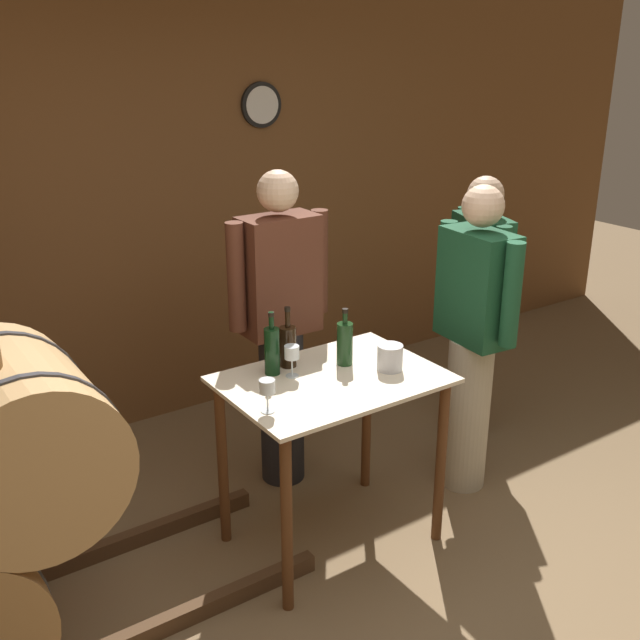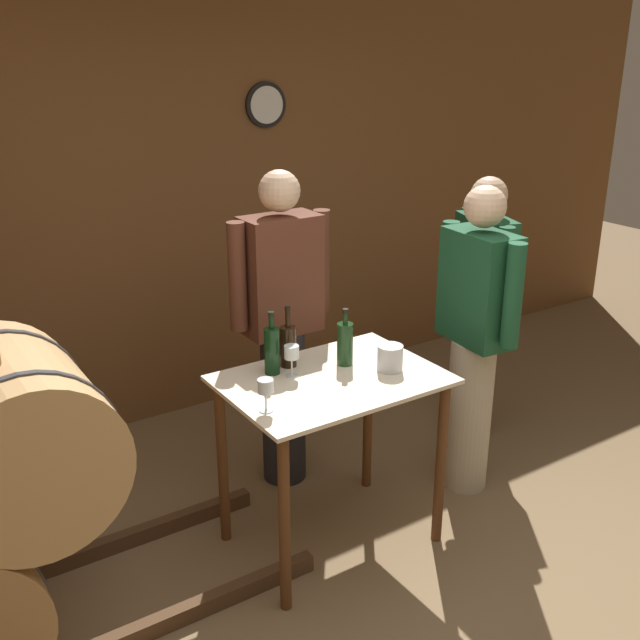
# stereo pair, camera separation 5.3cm
# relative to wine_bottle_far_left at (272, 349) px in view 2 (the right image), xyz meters

# --- Properties ---
(ground_plane) EXTENTS (14.00, 14.00, 0.00)m
(ground_plane) POSITION_rel_wine_bottle_far_left_xyz_m (0.22, -0.94, -1.00)
(ground_plane) COLOR brown
(back_wall) EXTENTS (8.40, 0.08, 2.70)m
(back_wall) POSITION_rel_wine_bottle_far_left_xyz_m (0.22, 1.54, 0.35)
(back_wall) COLOR brown
(back_wall) RESTS_ON ground_plane
(tasting_table) EXTENTS (0.99, 0.70, 0.88)m
(tasting_table) POSITION_rel_wine_bottle_far_left_xyz_m (0.20, -0.19, -0.30)
(tasting_table) COLOR beige
(tasting_table) RESTS_ON ground_plane
(wine_bottle_far_left) EXTENTS (0.07, 0.07, 0.30)m
(wine_bottle_far_left) POSITION_rel_wine_bottle_far_left_xyz_m (0.00, 0.00, 0.00)
(wine_bottle_far_left) COLOR black
(wine_bottle_far_left) RESTS_ON tasting_table
(wine_bottle_left) EXTENTS (0.08, 0.08, 0.30)m
(wine_bottle_left) POSITION_rel_wine_bottle_far_left_xyz_m (0.11, 0.03, -0.01)
(wine_bottle_left) COLOR black
(wine_bottle_left) RESTS_ON tasting_table
(wine_bottle_center) EXTENTS (0.08, 0.08, 0.28)m
(wine_bottle_center) POSITION_rel_wine_bottle_far_left_xyz_m (0.34, -0.10, -0.01)
(wine_bottle_center) COLOR #193819
(wine_bottle_center) RESTS_ON tasting_table
(wine_glass_near_left) EXTENTS (0.07, 0.07, 0.14)m
(wine_glass_near_left) POSITION_rel_wine_bottle_far_left_xyz_m (-0.21, -0.31, -0.01)
(wine_glass_near_left) COLOR silver
(wine_glass_near_left) RESTS_ON tasting_table
(wine_glass_near_center) EXTENTS (0.07, 0.07, 0.15)m
(wine_glass_near_center) POSITION_rel_wine_bottle_far_left_xyz_m (0.06, -0.08, -0.01)
(wine_glass_near_center) COLOR silver
(wine_glass_near_center) RESTS_ON tasting_table
(ice_bucket) EXTENTS (0.12, 0.12, 0.12)m
(ice_bucket) POSITION_rel_wine_bottle_far_left_xyz_m (0.48, -0.27, -0.06)
(ice_bucket) COLOR silver
(ice_bucket) RESTS_ON tasting_table
(person_host) EXTENTS (0.59, 0.24, 1.73)m
(person_host) POSITION_rel_wine_bottle_far_left_xyz_m (0.31, 0.43, -0.08)
(person_host) COLOR #232328
(person_host) RESTS_ON ground_plane
(person_visitor_with_scarf) EXTENTS (0.25, 0.59, 1.67)m
(person_visitor_with_scarf) POSITION_rel_wine_bottle_far_left_xyz_m (1.10, -0.19, -0.12)
(person_visitor_with_scarf) COLOR #B7AD93
(person_visitor_with_scarf) RESTS_ON ground_plane
(person_visitor_bearded) EXTENTS (0.34, 0.56, 1.61)m
(person_visitor_bearded) POSITION_rel_wine_bottle_far_left_xyz_m (1.56, 0.23, -0.15)
(person_visitor_bearded) COLOR #4C4742
(person_visitor_bearded) RESTS_ON ground_plane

